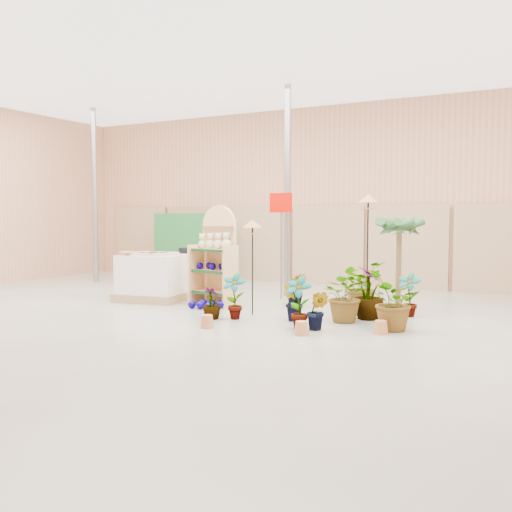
{
  "coord_description": "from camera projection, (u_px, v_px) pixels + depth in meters",
  "views": [
    {
      "loc": [
        5.15,
        -7.63,
        1.72
      ],
      "look_at": [
        0.3,
        1.5,
        1.0
      ],
      "focal_mm": 40.0,
      "sensor_mm": 36.0,
      "label": 1
    }
  ],
  "objects": [
    {
      "name": "room",
      "position": [
        225.0,
        188.0,
        9.9
      ],
      "size": [
        15.2,
        12.1,
        4.7
      ],
      "color": "gray",
      "rests_on": "ground"
    },
    {
      "name": "display_shelf",
      "position": [
        217.0,
        259.0,
        11.05
      ],
      "size": [
        0.88,
        0.64,
        1.94
      ],
      "rotation": [
        0.0,
        0.0,
        -0.17
      ],
      "color": "#E2B072",
      "rests_on": "ground"
    },
    {
      "name": "teddy_bears",
      "position": [
        215.0,
        242.0,
        10.94
      ],
      "size": [
        0.72,
        0.19,
        0.31
      ],
      "color": "beige",
      "rests_on": "display_shelf"
    },
    {
      "name": "gazing_balls_shelf",
      "position": [
        214.0,
        266.0,
        10.96
      ],
      "size": [
        0.71,
        0.24,
        0.14
      ],
      "color": "#0A0076",
      "rests_on": "display_shelf"
    },
    {
      "name": "gazing_balls_floor",
      "position": [
        206.0,
        304.0,
        10.65
      ],
      "size": [
        0.63,
        0.39,
        0.15
      ],
      "color": "#0A0076",
      "rests_on": "ground"
    },
    {
      "name": "pallet_stack",
      "position": [
        153.0,
        277.0,
        11.65
      ],
      "size": [
        1.47,
        1.29,
        0.98
      ],
      "rotation": [
        0.0,
        0.0,
        0.14
      ],
      "color": "#9E7C58",
      "rests_on": "ground"
    },
    {
      "name": "charcoal_planters",
      "position": [
        194.0,
        269.0,
        13.14
      ],
      "size": [
        0.5,
        0.5,
        1.0
      ],
      "color": "black",
      "rests_on": "ground"
    },
    {
      "name": "trellis_stock",
      "position": [
        187.0,
        246.0,
        15.55
      ],
      "size": [
        2.0,
        0.3,
        1.8
      ],
      "primitive_type": "cube",
      "color": "#21662D",
      "rests_on": "ground"
    },
    {
      "name": "offer_sign",
      "position": [
        281.0,
        224.0,
        11.72
      ],
      "size": [
        0.5,
        0.08,
        2.2
      ],
      "color": "gray",
      "rests_on": "ground"
    },
    {
      "name": "bird_table_front",
      "position": [
        252.0,
        227.0,
        9.9
      ],
      "size": [
        0.34,
        0.34,
        1.67
      ],
      "color": "black",
      "rests_on": "ground"
    },
    {
      "name": "bird_table_right",
      "position": [
        368.0,
        203.0,
        9.51
      ],
      "size": [
        0.34,
        0.34,
        2.09
      ],
      "color": "black",
      "rests_on": "ground"
    },
    {
      "name": "bird_table_back",
      "position": [
        220.0,
        212.0,
        14.5
      ],
      "size": [
        0.34,
        0.34,
        1.97
      ],
      "color": "black",
      "rests_on": "ground"
    },
    {
      "name": "palm",
      "position": [
        399.0,
        226.0,
        10.57
      ],
      "size": [
        0.7,
        0.7,
        1.8
      ],
      "color": "brown",
      "rests_on": "ground"
    },
    {
      "name": "potted_plant_0",
      "position": [
        234.0,
        296.0,
        9.53
      ],
      "size": [
        0.43,
        0.31,
        0.78
      ],
      "primitive_type": "imported",
      "rotation": [
        0.0,
        0.0,
        0.09
      ],
      "color": "#285728",
      "rests_on": "ground"
    },
    {
      "name": "potted_plant_1",
      "position": [
        293.0,
        301.0,
        9.38
      ],
      "size": [
        0.42,
        0.38,
        0.65
      ],
      "primitive_type": "imported",
      "rotation": [
        0.0,
        0.0,
        2.85
      ],
      "color": "#285728",
      "rests_on": "ground"
    },
    {
      "name": "potted_plant_2",
      "position": [
        342.0,
        295.0,
        9.28
      ],
      "size": [
        1.04,
        1.05,
        0.88
      ],
      "primitive_type": "imported",
      "rotation": [
        0.0,
        0.0,
        2.34
      ],
      "color": "#285728",
      "rests_on": "ground"
    },
    {
      "name": "potted_plant_3",
      "position": [
        369.0,
        293.0,
        9.52
      ],
      "size": [
        0.67,
        0.67,
        0.89
      ],
      "primitive_type": "imported",
      "rotation": [
        0.0,
        0.0,
        2.02
      ],
      "color": "#285728",
      "rests_on": "ground"
    },
    {
      "name": "potted_plant_4",
      "position": [
        409.0,
        295.0,
        9.76
      ],
      "size": [
        0.43,
        0.31,
        0.77
      ],
      "primitive_type": "imported",
      "rotation": [
        0.0,
        0.0,
        6.19
      ],
      "color": "#285728",
      "rests_on": "ground"
    },
    {
      "name": "potted_plant_5",
      "position": [
        297.0,
        291.0,
        10.65
      ],
      "size": [
        0.47,
        0.44,
        0.66
      ],
      "primitive_type": "imported",
      "rotation": [
        0.0,
        0.0,
        0.55
      ],
      "color": "#285728",
      "rests_on": "ground"
    },
    {
      "name": "potted_plant_6",
      "position": [
        361.0,
        286.0,
        10.41
      ],
      "size": [
        0.91,
        0.98,
        0.9
      ],
      "primitive_type": "imported",
      "rotation": [
        0.0,
        0.0,
        1.27
      ],
      "color": "#285728",
      "rests_on": "ground"
    },
    {
      "name": "potted_plant_7",
      "position": [
        212.0,
        303.0,
        9.55
      ],
      "size": [
        0.36,
        0.36,
        0.55
      ],
      "primitive_type": "imported",
      "rotation": [
        0.0,
        0.0,
        2.97
      ],
      "color": "#285728",
      "rests_on": "ground"
    },
    {
      "name": "potted_plant_8",
      "position": [
        298.0,
        302.0,
        8.68
      ],
      "size": [
        0.45,
        0.33,
        0.82
      ],
      "primitive_type": "imported",
      "rotation": [
        0.0,
        0.0,
        6.2
      ],
      "color": "#285728",
      "rests_on": "ground"
    },
    {
      "name": "potted_plant_9",
      "position": [
        318.0,
        310.0,
        8.61
      ],
      "size": [
        0.36,
        0.31,
        0.6
      ],
      "primitive_type": "imported",
      "rotation": [
        0.0,
        0.0,
        0.13
      ],
      "color": "#285728",
      "rests_on": "ground"
    },
    {
      "name": "potted_plant_10",
      "position": [
        394.0,
        301.0,
        8.53
      ],
      "size": [
        0.8,
        0.89,
        0.9
      ],
      "primitive_type": "imported",
      "rotation": [
        0.0,
        0.0,
        4.84
      ],
      "color": "#285728",
      "rests_on": "ground"
    },
    {
      "name": "potted_plant_11",
      "position": [
        295.0,
        290.0,
        11.04
      ],
      "size": [
        0.46,
        0.46,
        0.58
      ],
      "primitive_type": "imported",
      "rotation": [
        0.0,
        0.0,
        5.58
      ],
      "color": "#285728",
      "rests_on": "ground"
    }
  ]
}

